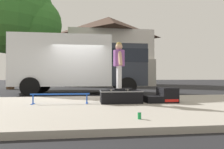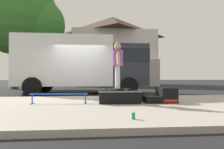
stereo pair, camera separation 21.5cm
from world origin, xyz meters
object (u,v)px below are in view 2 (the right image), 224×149
(skate_box, at_px, (119,96))
(soda_can, at_px, (133,116))
(grind_rail, at_px, (59,96))
(kicker_ramp, at_px, (162,96))
(skateboard, at_px, (117,89))
(street_tree_main, at_px, (20,16))
(skater_kid, at_px, (117,61))
(box_truck, at_px, (84,63))

(skate_box, relative_size, soda_can, 9.75)
(skate_box, xyz_separation_m, grind_rail, (-1.78, -0.01, 0.03))
(kicker_ramp, bearing_deg, skateboard, -178.17)
(grind_rail, bearing_deg, skate_box, 0.18)
(street_tree_main, bearing_deg, kicker_ramp, -50.27)
(street_tree_main, bearing_deg, skateboard, -55.70)
(skater_kid, height_order, soda_can, skater_kid)
(kicker_ramp, height_order, soda_can, kicker_ramp)
(skater_kid, bearing_deg, box_truck, 104.95)
(skater_kid, xyz_separation_m, street_tree_main, (-6.50, 9.53, 4.30))
(skater_kid, height_order, box_truck, box_truck)
(kicker_ramp, height_order, street_tree_main, street_tree_main)
(skateboard, xyz_separation_m, soda_can, (0.03, -2.22, -0.36))
(skate_box, relative_size, kicker_ramp, 1.28)
(kicker_ramp, bearing_deg, skate_box, 179.98)
(soda_can, bearing_deg, skateboard, 90.70)
(street_tree_main, bearing_deg, box_truck, -41.75)
(skate_box, height_order, skateboard, skateboard)
(skater_kid, height_order, street_tree_main, street_tree_main)
(grind_rail, bearing_deg, box_truck, 85.10)
(skate_box, distance_m, skater_kid, 1.06)
(skateboard, relative_size, box_truck, 0.11)
(skater_kid, xyz_separation_m, soda_can, (0.03, -2.22, -1.20))
(street_tree_main, bearing_deg, grind_rail, -63.27)
(soda_can, height_order, street_tree_main, street_tree_main)
(skateboard, height_order, soda_can, skateboard)
(skate_box, height_order, soda_can, skate_box)
(soda_can, bearing_deg, kicker_ramp, 59.13)
(skate_box, height_order, kicker_ramp, kicker_ramp)
(skater_kid, distance_m, box_truck, 5.08)
(grind_rail, distance_m, skater_kid, 2.01)
(box_truck, bearing_deg, skater_kid, -75.05)
(skateboard, xyz_separation_m, box_truck, (-1.31, 4.89, 1.16))
(street_tree_main, bearing_deg, skater_kid, -55.70)
(skate_box, xyz_separation_m, soda_can, (-0.03, -2.27, -0.14))
(grind_rail, relative_size, soda_can, 13.42)
(box_truck, bearing_deg, grind_rail, -94.90)
(skateboard, bearing_deg, grind_rail, 178.71)
(kicker_ramp, distance_m, box_truck, 5.72)
(skate_box, xyz_separation_m, kicker_ramp, (1.33, -0.00, -0.01))
(kicker_ramp, bearing_deg, skater_kid, -178.17)
(grind_rail, distance_m, box_truck, 5.06)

